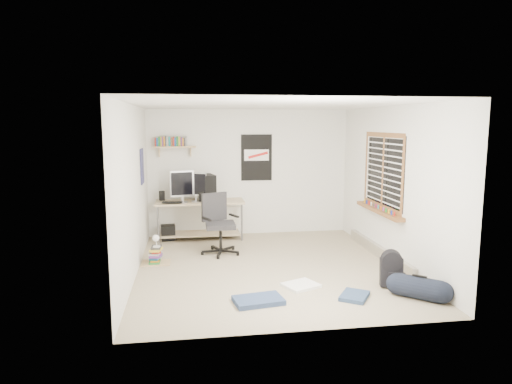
{
  "coord_description": "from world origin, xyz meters",
  "views": [
    {
      "loc": [
        -1.2,
        -6.77,
        2.22
      ],
      "look_at": [
        -0.13,
        0.43,
        1.13
      ],
      "focal_mm": 32.0,
      "sensor_mm": 36.0,
      "label": 1
    }
  ],
  "objects": [
    {
      "name": "ceiling",
      "position": [
        0.0,
        0.0,
        2.5
      ],
      "size": [
        4.0,
        4.5,
        0.01
      ],
      "primitive_type": "cube",
      "color": "white",
      "rests_on": "ground"
    },
    {
      "name": "back_wall",
      "position": [
        0.0,
        2.25,
        1.25
      ],
      "size": [
        4.0,
        0.01,
        2.5
      ],
      "primitive_type": "cube",
      "color": "silver",
      "rests_on": "ground"
    },
    {
      "name": "monitor_left",
      "position": [
        -1.32,
        1.78,
        1.01
      ],
      "size": [
        0.46,
        0.2,
        0.49
      ],
      "primitive_type": "cube",
      "rotation": [
        0.0,
        0.0,
        0.2
      ],
      "color": "#96969A",
      "rests_on": "desk"
    },
    {
      "name": "baseboard_heater",
      "position": [
        1.96,
        0.3,
        0.09
      ],
      "size": [
        0.08,
        2.5,
        0.18
      ],
      "primitive_type": "cube",
      "color": "#B7B2A8",
      "rests_on": "floor"
    },
    {
      "name": "right_wall",
      "position": [
        2.0,
        0.0,
        1.25
      ],
      "size": [
        0.01,
        4.5,
        2.5
      ],
      "primitive_type": "cube",
      "color": "silver",
      "rests_on": "ground"
    },
    {
      "name": "office_chair",
      "position": [
        -0.68,
        0.86,
        0.49
      ],
      "size": [
        0.9,
        0.9,
        1.04
      ],
      "primitive_type": "cube",
      "rotation": [
        0.0,
        0.0,
        0.42
      ],
      "color": "#272629",
      "rests_on": "floor"
    },
    {
      "name": "floor",
      "position": [
        0.0,
        0.0,
        -0.01
      ],
      "size": [
        4.0,
        4.5,
        0.01
      ],
      "primitive_type": "cube",
      "color": "gray",
      "rests_on": "ground"
    },
    {
      "name": "window",
      "position": [
        1.95,
        0.3,
        1.45
      ],
      "size": [
        0.1,
        1.5,
        1.26
      ],
      "primitive_type": "cube",
      "color": "brown",
      "rests_on": "right_wall"
    },
    {
      "name": "poster_left_wall",
      "position": [
        -1.99,
        1.2,
        1.5
      ],
      "size": [
        0.02,
        0.42,
        0.6
      ],
      "primitive_type": "cube",
      "color": "navy",
      "rests_on": "left_wall"
    },
    {
      "name": "desk_lamp",
      "position": [
        -1.73,
        0.44,
        0.38
      ],
      "size": [
        0.15,
        0.21,
        0.2
      ],
      "primitive_type": "cube",
      "rotation": [
        0.0,
        0.0,
        0.14
      ],
      "color": "silver",
      "rests_on": "book_stack"
    },
    {
      "name": "keyboard",
      "position": [
        -1.51,
        1.69,
        0.78
      ],
      "size": [
        0.38,
        0.17,
        0.02
      ],
      "primitive_type": "cube",
      "rotation": [
        0.0,
        0.0,
        -0.12
      ],
      "color": "black",
      "rests_on": "desk"
    },
    {
      "name": "book_stack",
      "position": [
        -1.75,
        0.46,
        0.15
      ],
      "size": [
        0.5,
        0.45,
        0.29
      ],
      "primitive_type": "cube",
      "rotation": [
        0.0,
        0.0,
        0.28
      ],
      "color": "brown",
      "rests_on": "floor"
    },
    {
      "name": "tshirt",
      "position": [
        0.3,
        -0.92,
        0.02
      ],
      "size": [
        0.56,
        0.53,
        0.04
      ],
      "primitive_type": "cube",
      "rotation": [
        0.0,
        0.0,
        0.42
      ],
      "color": "white",
      "rests_on": "floor"
    },
    {
      "name": "subwoofer",
      "position": [
        -1.62,
        1.96,
        0.14
      ],
      "size": [
        0.29,
        0.29,
        0.3
      ],
      "primitive_type": "cube",
      "rotation": [
        0.0,
        0.0,
        0.09
      ],
      "color": "black",
      "rests_on": "floor"
    },
    {
      "name": "jeans_b",
      "position": [
        0.88,
        -1.41,
        0.03
      ],
      "size": [
        0.5,
        0.52,
        0.05
      ],
      "primitive_type": "cube",
      "rotation": [
        0.0,
        0.0,
        0.98
      ],
      "color": "navy",
      "rests_on": "floor"
    },
    {
      "name": "wall_shelf",
      "position": [
        -1.45,
        2.14,
        1.78
      ],
      "size": [
        0.8,
        0.22,
        0.24
      ],
      "primitive_type": "cube",
      "color": "tan",
      "rests_on": "back_wall"
    },
    {
      "name": "monitor_right",
      "position": [
        -1.07,
        1.84,
        0.99
      ],
      "size": [
        0.42,
        0.21,
        0.45
      ],
      "primitive_type": "cube",
      "rotation": [
        0.0,
        0.0,
        -0.28
      ],
      "color": "#AFAEB3",
      "rests_on": "desk"
    },
    {
      "name": "speaker_right",
      "position": [
        -0.97,
        1.8,
        0.86
      ],
      "size": [
        0.11,
        0.11,
        0.18
      ],
      "primitive_type": "cube",
      "rotation": [
        0.0,
        0.0,
        0.19
      ],
      "color": "black",
      "rests_on": "desk"
    },
    {
      "name": "desk",
      "position": [
        -1.0,
        2.0,
        0.36
      ],
      "size": [
        1.8,
        1.06,
        0.77
      ],
      "primitive_type": "cube",
      "rotation": [
        0.0,
        0.0,
        -0.2
      ],
      "color": "tan",
      "rests_on": "floor"
    },
    {
      "name": "poster_back_wall",
      "position": [
        0.15,
        2.23,
        1.55
      ],
      "size": [
        0.62,
        0.03,
        0.92
      ],
      "primitive_type": "cube",
      "color": "black",
      "rests_on": "back_wall"
    },
    {
      "name": "backpack",
      "position": [
        1.53,
        -1.08,
        0.2
      ],
      "size": [
        0.35,
        0.31,
        0.39
      ],
      "primitive_type": "cube",
      "rotation": [
        0.0,
        0.0,
        -0.29
      ],
      "color": "black",
      "rests_on": "floor"
    },
    {
      "name": "left_wall",
      "position": [
        -2.0,
        0.0,
        1.25
      ],
      "size": [
        0.01,
        4.5,
        2.5
      ],
      "primitive_type": "cube",
      "color": "silver",
      "rests_on": "ground"
    },
    {
      "name": "jeans_a",
      "position": [
        -0.37,
        -1.39,
        0.03
      ],
      "size": [
        0.66,
        0.47,
        0.07
      ],
      "primitive_type": "cube",
      "rotation": [
        0.0,
        0.0,
        0.16
      ],
      "color": "navy",
      "rests_on": "floor"
    },
    {
      "name": "duffel_bag",
      "position": [
        1.68,
        -1.56,
        0.14
      ],
      "size": [
        0.4,
        0.4,
        0.56
      ],
      "primitive_type": "cylinder",
      "rotation": [
        0.0,
        0.0,
        -0.73
      ],
      "color": "black",
      "rests_on": "floor"
    },
    {
      "name": "speaker_left",
      "position": [
        -1.71,
        1.99,
        0.86
      ],
      "size": [
        0.11,
        0.11,
        0.18
      ],
      "primitive_type": "cube",
      "rotation": [
        0.0,
        0.0,
        0.31
      ],
      "color": "black",
      "rests_on": "desk"
    },
    {
      "name": "pc_tower",
      "position": [
        -0.84,
        2.0,
        1.01
      ],
      "size": [
        0.32,
        0.5,
        0.48
      ],
      "primitive_type": "cube",
      "rotation": [
        0.0,
        0.0,
        0.22
      ],
      "color": "black",
      "rests_on": "desk"
    }
  ]
}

